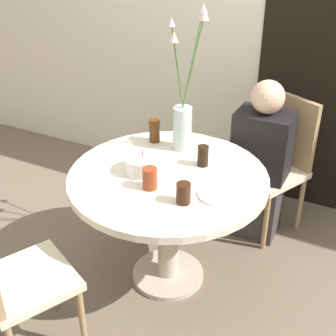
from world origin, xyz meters
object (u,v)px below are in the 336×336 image
at_px(drink_glass_2, 203,156).
at_px(chair_right_flank, 8,274).
at_px(birthday_cake, 143,164).
at_px(drink_glass_1, 150,178).
at_px(side_plate, 220,194).
at_px(drink_glass_0, 155,131).
at_px(person_boy, 260,166).
at_px(chair_near_front, 277,158).
at_px(drink_glass_3, 183,193).
at_px(flower_vase, 183,115).

bearing_deg(drink_glass_2, chair_right_flank, -117.97).
bearing_deg(birthday_cake, drink_glass_1, -47.75).
height_order(side_plate, drink_glass_2, drink_glass_2).
height_order(drink_glass_0, person_boy, person_boy).
relative_size(chair_near_front, drink_glass_3, 8.66).
height_order(drink_glass_1, drink_glass_3, drink_glass_1).
bearing_deg(flower_vase, person_boy, 44.26).
distance_m(chair_right_flank, drink_glass_1, 0.79).
bearing_deg(chair_near_front, flower_vase, -105.62).
height_order(drink_glass_0, drink_glass_1, drink_glass_0).
bearing_deg(birthday_cake, drink_glass_2, 39.51).
height_order(side_plate, drink_glass_3, drink_glass_3).
height_order(flower_vase, drink_glass_3, flower_vase).
bearing_deg(person_boy, drink_glass_2, -111.48).
bearing_deg(drink_glass_0, flower_vase, -2.66).
distance_m(birthday_cake, side_plate, 0.45).
xyz_separation_m(drink_glass_2, person_boy, (0.19, 0.49, -0.27)).
distance_m(side_plate, drink_glass_3, 0.20).
relative_size(drink_glass_0, person_boy, 0.13).
bearing_deg(drink_glass_1, chair_near_front, 67.21).
bearing_deg(side_plate, drink_glass_0, 146.64).
xyz_separation_m(flower_vase, drink_glass_3, (0.24, -0.50, -0.16)).
distance_m(chair_right_flank, side_plate, 1.05).
xyz_separation_m(chair_right_flank, birthday_cake, (0.26, 0.77, 0.24)).
height_order(birthday_cake, flower_vase, flower_vase).
bearing_deg(drink_glass_2, chair_near_front, 67.61).
bearing_deg(chair_right_flank, drink_glass_3, -107.46).
height_order(chair_right_flank, drink_glass_0, chair_right_flank).
xyz_separation_m(drink_glass_0, person_boy, (0.56, 0.35, -0.28)).
height_order(flower_vase, drink_glass_1, flower_vase).
distance_m(drink_glass_0, drink_glass_2, 0.39).
height_order(birthday_cake, drink_glass_3, birthday_cake).
height_order(drink_glass_3, person_boy, person_boy).
bearing_deg(drink_glass_1, flower_vase, 94.34).
relative_size(birthday_cake, flower_vase, 0.23).
relative_size(birthday_cake, drink_glass_0, 1.35).
bearing_deg(drink_glass_0, birthday_cake, -71.63).
bearing_deg(chair_right_flank, flower_vase, -80.80).
height_order(chair_near_front, drink_glass_2, chair_near_front).
xyz_separation_m(chair_right_flank, drink_glass_2, (0.52, 0.98, 0.26)).
bearing_deg(drink_glass_1, birthday_cake, 132.25).
height_order(drink_glass_0, drink_glass_2, drink_glass_0).
distance_m(flower_vase, drink_glass_1, 0.48).
xyz_separation_m(chair_right_flank, flower_vase, (0.34, 1.10, 0.41)).
distance_m(chair_right_flank, flower_vase, 1.22).
xyz_separation_m(drink_glass_1, drink_glass_3, (0.20, -0.04, -0.00)).
distance_m(chair_right_flank, drink_glass_0, 1.15).
xyz_separation_m(side_plate, drink_glass_2, (-0.19, 0.23, 0.05)).
bearing_deg(chair_right_flank, person_boy, -89.58).
bearing_deg(side_plate, chair_near_front, 85.40).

